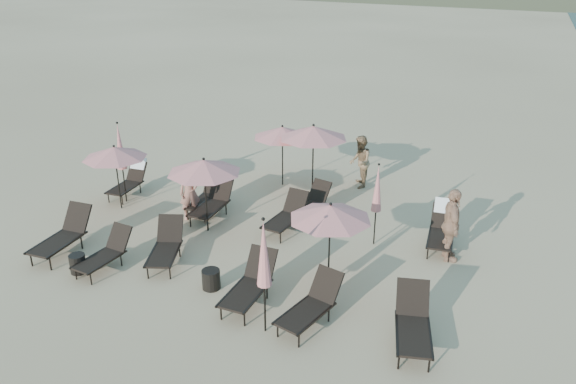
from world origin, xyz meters
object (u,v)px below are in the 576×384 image
at_px(lounger_5, 413,323).
at_px(lounger_10, 309,203).
at_px(umbrella_open_0, 115,153).
at_px(beachgoer_c, 451,225).
at_px(side_table_1, 211,279).
at_px(lounger_9, 287,215).
at_px(umbrella_closed_1, 377,189).
at_px(umbrella_open_3, 282,132).
at_px(lounger_3, 250,283).
at_px(lounger_4, 311,304).
at_px(umbrella_open_2, 330,212).
at_px(side_table_0, 78,264).
at_px(lounger_0, 63,235).
at_px(lounger_6, 130,179).
at_px(lounger_11, 442,227).
at_px(beachgoer_b, 360,162).
at_px(lounger_2, 166,246).
at_px(lounger_7, 213,202).
at_px(lounger_1, 105,253).
at_px(umbrella_open_1, 204,166).
at_px(lounger_8, 208,196).
at_px(beachgoer_a, 190,192).
at_px(umbrella_closed_0, 264,254).
at_px(umbrella_open_4, 313,132).
at_px(umbrella_closed_2, 120,147).

xyz_separation_m(lounger_5, lounger_10, (-3.85, 4.62, -0.04)).
distance_m(umbrella_open_0, beachgoer_c, 9.56).
bearing_deg(lounger_10, side_table_1, -84.78).
bearing_deg(lounger_9, umbrella_open_0, -166.06).
bearing_deg(umbrella_closed_1, umbrella_open_3, 143.00).
relative_size(lounger_3, lounger_4, 0.99).
bearing_deg(umbrella_open_2, side_table_0, -161.62).
distance_m(lounger_0, beachgoer_c, 9.74).
height_order(lounger_6, beachgoer_c, beachgoer_c).
distance_m(lounger_11, beachgoer_b, 4.36).
relative_size(lounger_2, lounger_4, 1.01).
bearing_deg(umbrella_closed_1, lounger_7, -178.22).
relative_size(umbrella_open_2, beachgoer_b, 1.18).
relative_size(lounger_11, umbrella_open_2, 0.86).
relative_size(lounger_4, lounger_5, 0.97).
height_order(lounger_1, lounger_9, lounger_9).
relative_size(lounger_0, lounger_5, 1.01).
relative_size(lounger_6, umbrella_closed_1, 0.73).
bearing_deg(umbrella_open_2, umbrella_closed_1, 76.44).
bearing_deg(lounger_0, beachgoer_c, 17.85).
relative_size(lounger_2, side_table_0, 3.81).
bearing_deg(umbrella_open_1, side_table_0, -119.61).
bearing_deg(lounger_8, side_table_0, -108.46).
height_order(umbrella_open_3, beachgoer_a, umbrella_open_3).
height_order(lounger_4, umbrella_closed_0, umbrella_closed_0).
relative_size(lounger_10, side_table_1, 3.72).
bearing_deg(lounger_5, lounger_8, 136.78).
bearing_deg(lounger_5, beachgoer_a, 141.91).
bearing_deg(lounger_7, beachgoer_b, 48.28).
bearing_deg(side_table_1, lounger_2, 158.92).
relative_size(lounger_2, lounger_7, 1.01).
bearing_deg(beachgoer_c, umbrella_open_3, 43.57).
bearing_deg(beachgoer_b, lounger_3, -21.35).
relative_size(umbrella_open_4, beachgoer_a, 1.40).
height_order(umbrella_closed_0, side_table_1, umbrella_closed_0).
bearing_deg(beachgoer_b, lounger_6, -81.22).
relative_size(lounger_5, umbrella_open_3, 0.91).
distance_m(lounger_10, beachgoer_a, 3.44).
bearing_deg(lounger_2, lounger_10, 37.84).
bearing_deg(lounger_10, lounger_8, -151.60).
xyz_separation_m(umbrella_open_4, beachgoer_c, (4.58, -2.67, -1.08)).
bearing_deg(umbrella_open_2, lounger_6, 161.11).
xyz_separation_m(umbrella_open_3, beachgoer_b, (2.38, 0.82, -0.95)).
height_order(lounger_5, umbrella_open_2, umbrella_open_2).
distance_m(lounger_0, umbrella_closed_2, 3.50).
relative_size(lounger_4, side_table_1, 3.87).
height_order(lounger_9, umbrella_closed_1, umbrella_closed_1).
distance_m(lounger_5, lounger_8, 7.86).
bearing_deg(lounger_6, umbrella_open_0, -71.20).
bearing_deg(lounger_0, lounger_7, 50.46).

